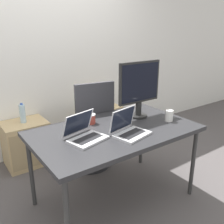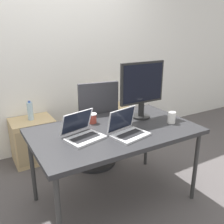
{
  "view_description": "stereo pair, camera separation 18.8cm",
  "coord_description": "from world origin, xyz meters",
  "px_view_note": "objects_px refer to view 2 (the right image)",
  "views": [
    {
      "loc": [
        -1.23,
        -1.69,
        1.64
      ],
      "look_at": [
        0.0,
        0.04,
        0.91
      ],
      "focal_mm": 40.0,
      "sensor_mm": 36.0,
      "label": 1
    },
    {
      "loc": [
        -1.07,
        -1.79,
        1.64
      ],
      "look_at": [
        0.0,
        0.04,
        0.91
      ],
      "focal_mm": 40.0,
      "sensor_mm": 36.0,
      "label": 2
    }
  ],
  "objects_px": {
    "laptop_left": "(82,133)",
    "coffee_cup_white": "(172,117)",
    "cabinet_right": "(109,124)",
    "coffee_cup_brown": "(92,118)",
    "cabinet_left": "(33,140)",
    "monitor": "(142,88)",
    "water_bottle": "(30,111)",
    "mouse": "(121,125)",
    "laptop_right": "(127,130)",
    "office_chair": "(94,135)"
  },
  "relations": [
    {
      "from": "mouse",
      "to": "coffee_cup_white",
      "type": "relative_size",
      "value": 0.58
    },
    {
      "from": "office_chair",
      "to": "mouse",
      "type": "bearing_deg",
      "value": -93.97
    },
    {
      "from": "office_chair",
      "to": "coffee_cup_white",
      "type": "bearing_deg",
      "value": -63.01
    },
    {
      "from": "office_chair",
      "to": "laptop_left",
      "type": "xyz_separation_m",
      "value": [
        -0.45,
        -0.71,
        0.4
      ]
    },
    {
      "from": "cabinet_right",
      "to": "coffee_cup_white",
      "type": "height_order",
      "value": "coffee_cup_white"
    },
    {
      "from": "cabinet_right",
      "to": "coffee_cup_brown",
      "type": "relative_size",
      "value": 5.89
    },
    {
      "from": "water_bottle",
      "to": "coffee_cup_white",
      "type": "relative_size",
      "value": 2.16
    },
    {
      "from": "laptop_left",
      "to": "coffee_cup_white",
      "type": "relative_size",
      "value": 3.08
    },
    {
      "from": "coffee_cup_brown",
      "to": "monitor",
      "type": "bearing_deg",
      "value": -13.23
    },
    {
      "from": "laptop_right",
      "to": "coffee_cup_white",
      "type": "bearing_deg",
      "value": 2.17
    },
    {
      "from": "mouse",
      "to": "cabinet_right",
      "type": "bearing_deg",
      "value": 65.62
    },
    {
      "from": "coffee_cup_white",
      "to": "mouse",
      "type": "bearing_deg",
      "value": 160.03
    },
    {
      "from": "office_chair",
      "to": "coffee_cup_brown",
      "type": "height_order",
      "value": "office_chair"
    },
    {
      "from": "office_chair",
      "to": "laptop_left",
      "type": "relative_size",
      "value": 3.16
    },
    {
      "from": "office_chair",
      "to": "laptop_right",
      "type": "xyz_separation_m",
      "value": [
        -0.1,
        -0.85,
        0.4
      ]
    },
    {
      "from": "laptop_right",
      "to": "office_chair",
      "type": "bearing_deg",
      "value": 83.43
    },
    {
      "from": "laptop_left",
      "to": "monitor",
      "type": "height_order",
      "value": "monitor"
    },
    {
      "from": "laptop_right",
      "to": "mouse",
      "type": "relative_size",
      "value": 5.24
    },
    {
      "from": "cabinet_right",
      "to": "laptop_right",
      "type": "relative_size",
      "value": 1.63
    },
    {
      "from": "cabinet_left",
      "to": "water_bottle",
      "type": "xyz_separation_m",
      "value": [
        0.0,
        0.0,
        0.39
      ]
    },
    {
      "from": "cabinet_right",
      "to": "monitor",
      "type": "bearing_deg",
      "value": -101.76
    },
    {
      "from": "monitor",
      "to": "mouse",
      "type": "bearing_deg",
      "value": -162.04
    },
    {
      "from": "cabinet_left",
      "to": "laptop_right",
      "type": "relative_size",
      "value": 1.63
    },
    {
      "from": "monitor",
      "to": "coffee_cup_white",
      "type": "height_order",
      "value": "monitor"
    },
    {
      "from": "laptop_left",
      "to": "coffee_cup_brown",
      "type": "height_order",
      "value": "laptop_left"
    },
    {
      "from": "mouse",
      "to": "coffee_cup_white",
      "type": "height_order",
      "value": "coffee_cup_white"
    },
    {
      "from": "office_chair",
      "to": "mouse",
      "type": "relative_size",
      "value": 16.78
    },
    {
      "from": "cabinet_left",
      "to": "monitor",
      "type": "distance_m",
      "value": 1.59
    },
    {
      "from": "cabinet_right",
      "to": "coffee_cup_brown",
      "type": "height_order",
      "value": "coffee_cup_brown"
    },
    {
      "from": "office_chair",
      "to": "water_bottle",
      "type": "xyz_separation_m",
      "value": [
        -0.61,
        0.51,
        0.26
      ]
    },
    {
      "from": "mouse",
      "to": "coffee_cup_white",
      "type": "xyz_separation_m",
      "value": [
        0.47,
        -0.17,
        0.04
      ]
    },
    {
      "from": "laptop_right",
      "to": "coffee_cup_brown",
      "type": "xyz_separation_m",
      "value": [
        -0.14,
        0.41,
        0.0
      ]
    },
    {
      "from": "office_chair",
      "to": "water_bottle",
      "type": "height_order",
      "value": "office_chair"
    },
    {
      "from": "coffee_cup_brown",
      "to": "water_bottle",
      "type": "bearing_deg",
      "value": 111.7
    },
    {
      "from": "office_chair",
      "to": "cabinet_right",
      "type": "xyz_separation_m",
      "value": [
        0.48,
        0.51,
        -0.13
      ]
    },
    {
      "from": "laptop_left",
      "to": "coffee_cup_white",
      "type": "bearing_deg",
      "value": -7.82
    },
    {
      "from": "laptop_left",
      "to": "cabinet_left",
      "type": "bearing_deg",
      "value": 97.48
    },
    {
      "from": "mouse",
      "to": "coffee_cup_white",
      "type": "bearing_deg",
      "value": -19.97
    },
    {
      "from": "cabinet_left",
      "to": "laptop_left",
      "type": "relative_size",
      "value": 1.61
    },
    {
      "from": "cabinet_right",
      "to": "laptop_left",
      "type": "relative_size",
      "value": 1.61
    },
    {
      "from": "office_chair",
      "to": "mouse",
      "type": "height_order",
      "value": "office_chair"
    },
    {
      "from": "cabinet_left",
      "to": "coffee_cup_white",
      "type": "bearing_deg",
      "value": -52.19
    },
    {
      "from": "cabinet_right",
      "to": "coffee_cup_brown",
      "type": "bearing_deg",
      "value": -127.09
    },
    {
      "from": "office_chair",
      "to": "laptop_right",
      "type": "relative_size",
      "value": 3.2
    },
    {
      "from": "cabinet_left",
      "to": "laptop_left",
      "type": "xyz_separation_m",
      "value": [
        0.16,
        -1.21,
        0.53
      ]
    },
    {
      "from": "office_chair",
      "to": "coffee_cup_brown",
      "type": "distance_m",
      "value": 0.64
    },
    {
      "from": "mouse",
      "to": "coffee_cup_brown",
      "type": "height_order",
      "value": "coffee_cup_brown"
    },
    {
      "from": "laptop_left",
      "to": "coffee_cup_white",
      "type": "distance_m",
      "value": 0.88
    },
    {
      "from": "water_bottle",
      "to": "coffee_cup_white",
      "type": "xyz_separation_m",
      "value": [
        1.04,
        -1.34,
        0.15
      ]
    },
    {
      "from": "water_bottle",
      "to": "laptop_right",
      "type": "bearing_deg",
      "value": -69.18
    }
  ]
}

